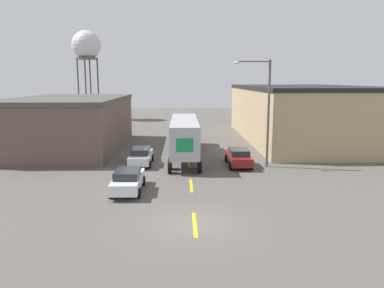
{
  "coord_description": "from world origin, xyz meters",
  "views": [
    {
      "loc": [
        -0.64,
        -18.38,
        7.32
      ],
      "look_at": [
        0.18,
        11.46,
        2.21
      ],
      "focal_mm": 35.0,
      "sensor_mm": 36.0,
      "label": 1
    }
  ],
  "objects_px": {
    "parked_car_left_far": "(141,156)",
    "semi_truck": "(184,133)",
    "parked_car_left_near": "(128,180)",
    "water_tower": "(86,46)",
    "street_lamp": "(264,106)",
    "parked_car_right_mid": "(238,157)"
  },
  "relations": [
    {
      "from": "parked_car_left_far",
      "to": "street_lamp",
      "type": "bearing_deg",
      "value": -5.97
    },
    {
      "from": "water_tower",
      "to": "parked_car_left_far",
      "type": "bearing_deg",
      "value": -70.51
    },
    {
      "from": "street_lamp",
      "to": "parked_car_left_far",
      "type": "bearing_deg",
      "value": 174.03
    },
    {
      "from": "parked_car_left_near",
      "to": "street_lamp",
      "type": "relative_size",
      "value": 0.52
    },
    {
      "from": "parked_car_left_near",
      "to": "parked_car_left_far",
      "type": "bearing_deg",
      "value": 90.0
    },
    {
      "from": "parked_car_left_near",
      "to": "water_tower",
      "type": "height_order",
      "value": "water_tower"
    },
    {
      "from": "semi_truck",
      "to": "parked_car_right_mid",
      "type": "xyz_separation_m",
      "value": [
        4.66,
        -4.28,
        -1.51
      ]
    },
    {
      "from": "parked_car_right_mid",
      "to": "parked_car_left_far",
      "type": "distance_m",
      "value": 8.51
    },
    {
      "from": "semi_truck",
      "to": "water_tower",
      "type": "height_order",
      "value": "water_tower"
    },
    {
      "from": "semi_truck",
      "to": "water_tower",
      "type": "relative_size",
      "value": 0.94
    },
    {
      "from": "parked_car_left_near",
      "to": "street_lamp",
      "type": "bearing_deg",
      "value": 33.35
    },
    {
      "from": "parked_car_left_near",
      "to": "parked_car_right_mid",
      "type": "bearing_deg",
      "value": 40.89
    },
    {
      "from": "parked_car_left_far",
      "to": "street_lamp",
      "type": "xyz_separation_m",
      "value": [
        10.5,
        -1.1,
        4.42
      ]
    },
    {
      "from": "water_tower",
      "to": "street_lamp",
      "type": "distance_m",
      "value": 48.18
    },
    {
      "from": "parked_car_right_mid",
      "to": "street_lamp",
      "type": "relative_size",
      "value": 0.52
    },
    {
      "from": "parked_car_left_near",
      "to": "water_tower",
      "type": "relative_size",
      "value": 0.29
    },
    {
      "from": "parked_car_left_far",
      "to": "semi_truck",
      "type": "bearing_deg",
      "value": 43.33
    },
    {
      "from": "semi_truck",
      "to": "parked_car_right_mid",
      "type": "relative_size",
      "value": 3.26
    },
    {
      "from": "water_tower",
      "to": "street_lamp",
      "type": "height_order",
      "value": "water_tower"
    },
    {
      "from": "semi_truck",
      "to": "parked_car_right_mid",
      "type": "height_order",
      "value": "semi_truck"
    },
    {
      "from": "water_tower",
      "to": "parked_car_left_near",
      "type": "bearing_deg",
      "value": -73.6
    },
    {
      "from": "parked_car_right_mid",
      "to": "street_lamp",
      "type": "bearing_deg",
      "value": -12.22
    }
  ]
}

